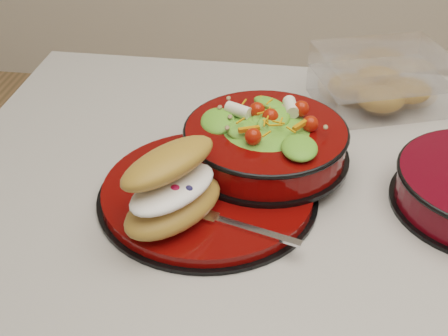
# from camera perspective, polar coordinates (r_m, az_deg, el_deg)

# --- Properties ---
(dinner_plate) EXTENTS (0.31, 0.31, 0.02)m
(dinner_plate) POSITION_cam_1_polar(r_m,az_deg,el_deg) (0.86, -1.46, -2.29)
(dinner_plate) COLOR black
(dinner_plate) RESTS_ON island_counter
(salad_bowl) EXTENTS (0.25, 0.25, 0.10)m
(salad_bowl) POSITION_cam_1_polar(r_m,az_deg,el_deg) (0.90, 3.84, 2.97)
(salad_bowl) COLOR black
(salad_bowl) RESTS_ON dinner_plate
(croissant) EXTENTS (0.15, 0.19, 0.09)m
(croissant) POSITION_cam_1_polar(r_m,az_deg,el_deg) (0.78, -4.61, -1.83)
(croissant) COLOR #B27E36
(croissant) RESTS_ON dinner_plate
(fork) EXTENTS (0.15, 0.06, 0.00)m
(fork) POSITION_cam_1_polar(r_m,az_deg,el_deg) (0.79, 1.52, -5.30)
(fork) COLOR silver
(fork) RESTS_ON dinner_plate
(pastry_box) EXTENTS (0.25, 0.22, 0.09)m
(pastry_box) POSITION_cam_1_polar(r_m,az_deg,el_deg) (1.11, 14.10, 7.72)
(pastry_box) COLOR white
(pastry_box) RESTS_ON island_counter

